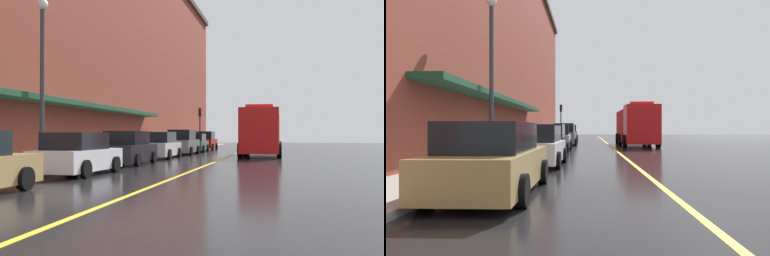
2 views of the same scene
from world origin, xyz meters
TOP-DOWN VIEW (x-y plane):
  - ground_plane at (0.00, 25.00)m, footprint 112.00×112.00m
  - sidewalk_left at (-6.20, 25.00)m, footprint 2.40×70.00m
  - lane_center_stripe at (0.00, 25.00)m, footprint 0.16×70.00m
  - brick_building_left at (-13.69, 24.00)m, footprint 13.75×64.00m
  - parked_car_1 at (-3.86, 8.22)m, footprint 2.19×4.19m
  - parked_car_2 at (-4.01, 14.10)m, footprint 2.08×4.35m
  - parked_car_3 at (-4.02, 20.14)m, footprint 2.08×4.80m
  - parked_car_4 at (-3.89, 25.73)m, footprint 2.10×4.29m
  - parked_car_5 at (-3.93, 30.98)m, footprint 2.11×4.64m
  - parked_car_6 at (-4.03, 36.90)m, footprint 2.05×4.72m
  - fire_truck at (2.18, 24.92)m, footprint 2.87×9.24m
  - parking_meter_0 at (-5.35, 32.11)m, footprint 0.14×0.18m
  - parking_meter_1 at (-5.35, 38.25)m, footprint 0.14×0.18m
  - street_lamp_left at (-5.95, 9.22)m, footprint 0.44×0.44m
  - traffic_light_near at (-5.29, 40.27)m, footprint 0.38×0.36m

SIDE VIEW (x-z plane):
  - ground_plane at x=0.00m, z-range 0.00..0.00m
  - lane_center_stripe at x=0.00m, z-range 0.00..0.01m
  - sidewalk_left at x=-6.20m, z-range 0.00..0.15m
  - parked_car_1 at x=-3.86m, z-range -0.04..1.54m
  - parked_car_5 at x=-3.93m, z-range -0.05..1.56m
  - parked_car_3 at x=-4.02m, z-range -0.05..1.64m
  - parked_car_2 at x=-4.01m, z-range -0.05..1.64m
  - parked_car_6 at x=-4.03m, z-range -0.07..1.79m
  - parked_car_4 at x=-3.89m, z-range -0.07..1.83m
  - parking_meter_0 at x=-5.35m, z-range 0.39..1.72m
  - parking_meter_1 at x=-5.35m, z-range 0.39..1.72m
  - fire_truck at x=2.18m, z-range -0.08..3.40m
  - traffic_light_near at x=-5.29m, z-range 1.01..5.31m
  - street_lamp_left at x=-5.95m, z-range 0.93..7.87m
  - brick_building_left at x=-13.69m, z-range 0.01..18.07m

